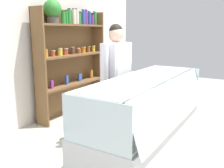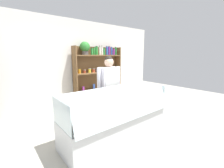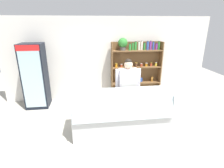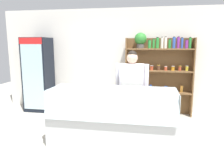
% 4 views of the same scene
% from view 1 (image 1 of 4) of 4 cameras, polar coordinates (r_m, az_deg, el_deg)
% --- Properties ---
extents(ground_plane, '(12.00, 12.00, 0.00)m').
position_cam_1_polar(ground_plane, '(3.33, 6.06, -15.85)').
color(ground_plane, '#B7B2A3').
extents(back_wall, '(6.80, 0.10, 2.70)m').
position_cam_1_polar(back_wall, '(4.27, -19.99, 8.57)').
color(back_wall, white).
rests_on(back_wall, ground).
extents(shelving_unit, '(1.66, 0.30, 2.06)m').
position_cam_1_polar(shelving_unit, '(4.69, -9.90, 7.57)').
color(shelving_unit, brown).
rests_on(shelving_unit, ground).
extents(deli_display_case, '(2.22, 0.82, 1.01)m').
position_cam_1_polar(deli_display_case, '(3.21, 7.79, -10.84)').
color(deli_display_case, silver).
rests_on(deli_display_case, ground).
extents(shop_clerk, '(0.66, 0.25, 1.65)m').
position_cam_1_polar(shop_clerk, '(3.54, 1.06, 2.71)').
color(shop_clerk, '#2D2D38').
rests_on(shop_clerk, ground).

